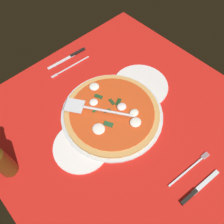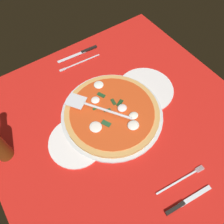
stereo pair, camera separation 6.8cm
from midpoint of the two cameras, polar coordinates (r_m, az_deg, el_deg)
ground_plane at (r=86.38cm, az=4.75°, el=-2.86°), size 98.08×98.08×0.80cm
checker_pattern at (r=85.99cm, az=4.77°, el=-2.72°), size 98.08×98.08×0.10cm
pizza_pan at (r=86.79cm, az=2.23°, el=-0.70°), size 40.03×40.03×1.18cm
dinner_plate_left at (r=81.85cm, az=-6.82°, el=-7.88°), size 20.52×20.52×1.00cm
dinner_plate_right at (r=95.46cm, az=10.66°, el=5.68°), size 23.68×23.68×1.00cm
pizza at (r=85.52cm, az=2.27°, el=-0.18°), size 37.19×37.19×3.03cm
pizza_server at (r=83.88cm, az=-2.24°, el=1.23°), size 17.99×23.88×1.00cm
place_setting_near at (r=80.45cm, az=20.20°, el=-18.99°), size 22.69×16.30×1.40cm
place_setting_far at (r=106.99cm, az=-6.34°, el=13.65°), size 22.23×13.24×1.40cm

